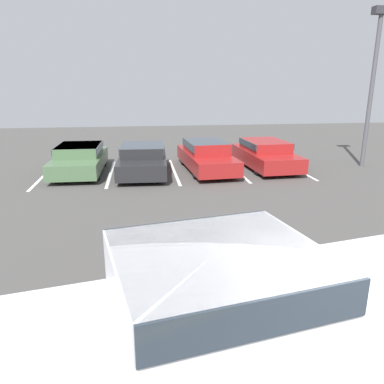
{
  "coord_description": "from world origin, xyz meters",
  "views": [
    {
      "loc": [
        -2.33,
        -2.59,
        3.58
      ],
      "look_at": [
        -1.11,
        6.12,
        1.0
      ],
      "focal_mm": 35.0,
      "sensor_mm": 36.0,
      "label": 1
    }
  ],
  "objects_px": {
    "parked_sedan_b": "(143,158)",
    "parked_sedan_d": "(265,153)",
    "parked_sedan_c": "(206,155)",
    "light_post": "(374,72)",
    "pickup_truck": "(242,324)",
    "parked_sedan_a": "(80,158)"
  },
  "relations": [
    {
      "from": "parked_sedan_d",
      "to": "parked_sedan_c",
      "type": "bearing_deg",
      "value": -89.29
    },
    {
      "from": "parked_sedan_b",
      "to": "parked_sedan_d",
      "type": "relative_size",
      "value": 0.98
    },
    {
      "from": "parked_sedan_d",
      "to": "pickup_truck",
      "type": "bearing_deg",
      "value": -22.54
    },
    {
      "from": "parked_sedan_a",
      "to": "pickup_truck",
      "type": "bearing_deg",
      "value": 17.47
    },
    {
      "from": "parked_sedan_c",
      "to": "parked_sedan_a",
      "type": "bearing_deg",
      "value": -96.49
    },
    {
      "from": "pickup_truck",
      "to": "light_post",
      "type": "xyz_separation_m",
      "value": [
        8.69,
        11.58,
        3.05
      ]
    },
    {
      "from": "parked_sedan_a",
      "to": "light_post",
      "type": "height_order",
      "value": "light_post"
    },
    {
      "from": "light_post",
      "to": "parked_sedan_c",
      "type": "bearing_deg",
      "value": 178.4
    },
    {
      "from": "pickup_truck",
      "to": "light_post",
      "type": "distance_m",
      "value": 14.79
    },
    {
      "from": "parked_sedan_a",
      "to": "light_post",
      "type": "bearing_deg",
      "value": 89.09
    },
    {
      "from": "pickup_truck",
      "to": "parked_sedan_a",
      "type": "bearing_deg",
      "value": 95.53
    },
    {
      "from": "parked_sedan_c",
      "to": "light_post",
      "type": "bearing_deg",
      "value": 84.43
    },
    {
      "from": "parked_sedan_d",
      "to": "light_post",
      "type": "relative_size",
      "value": 0.68
    },
    {
      "from": "light_post",
      "to": "parked_sedan_d",
      "type": "bearing_deg",
      "value": 175.42
    },
    {
      "from": "parked_sedan_b",
      "to": "parked_sedan_d",
      "type": "bearing_deg",
      "value": 96.82
    },
    {
      "from": "parked_sedan_c",
      "to": "light_post",
      "type": "xyz_separation_m",
      "value": [
        7.0,
        -0.2,
        3.34
      ]
    },
    {
      "from": "pickup_truck",
      "to": "parked_sedan_c",
      "type": "height_order",
      "value": "pickup_truck"
    },
    {
      "from": "parked_sedan_d",
      "to": "light_post",
      "type": "distance_m",
      "value": 5.54
    },
    {
      "from": "parked_sedan_a",
      "to": "parked_sedan_b",
      "type": "relative_size",
      "value": 0.99
    },
    {
      "from": "parked_sedan_a",
      "to": "parked_sedan_d",
      "type": "height_order",
      "value": "parked_sedan_d"
    },
    {
      "from": "parked_sedan_b",
      "to": "pickup_truck",
      "type": "bearing_deg",
      "value": 7.51
    },
    {
      "from": "pickup_truck",
      "to": "parked_sedan_d",
      "type": "distance_m",
      "value": 12.69
    }
  ]
}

